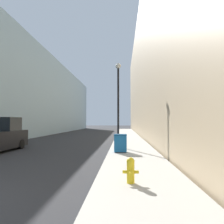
# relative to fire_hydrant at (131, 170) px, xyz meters

# --- Properties ---
(sidewalk_right) EXTENTS (2.84, 60.00, 0.13)m
(sidewalk_right) POSITION_rel_fire_hydrant_xyz_m (0.36, 15.58, -0.44)
(sidewalk_right) COLOR #B7B2A8
(sidewalk_right) RESTS_ON ground
(building_left_glass) EXTENTS (12.00, 60.00, 11.42)m
(building_left_glass) POSITION_rel_fire_hydrant_xyz_m (-16.35, 23.58, 5.21)
(building_left_glass) COLOR #99B7C6
(building_left_glass) RESTS_ON ground
(building_right_stone) EXTENTS (12.00, 60.00, 16.83)m
(building_right_stone) POSITION_rel_fire_hydrant_xyz_m (7.88, 23.58, 7.91)
(building_right_stone) COLOR tan
(building_right_stone) RESTS_ON ground
(fire_hydrant) EXTENTS (0.46, 0.34, 0.72)m
(fire_hydrant) POSITION_rel_fire_hydrant_xyz_m (0.00, 0.00, 0.00)
(fire_hydrant) COLOR yellow
(fire_hydrant) RESTS_ON sidewalk_right
(trash_bin) EXTENTS (0.72, 0.58, 1.02)m
(trash_bin) POSITION_rel_fire_hydrant_xyz_m (-0.36, 6.20, 0.15)
(trash_bin) COLOR #19609E
(trash_bin) RESTS_ON sidewalk_right
(lamppost) EXTENTS (0.37, 0.37, 5.77)m
(lamppost) POSITION_rel_fire_hydrant_xyz_m (-0.53, 8.69, 2.97)
(lamppost) COLOR black
(lamppost) RESTS_ON sidewalk_right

